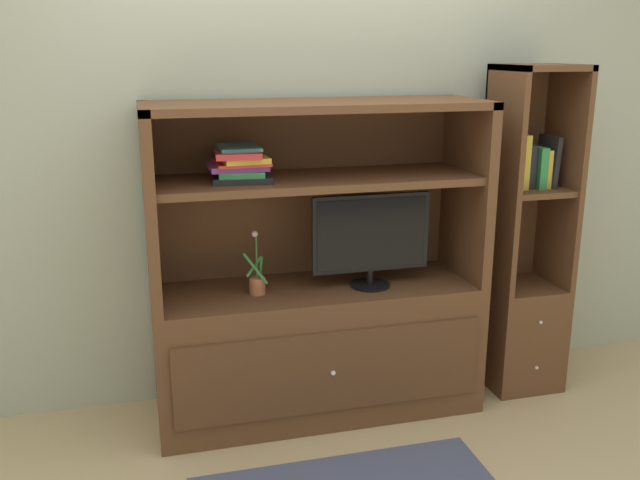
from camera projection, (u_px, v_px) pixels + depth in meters
ground_plane at (339, 448)px, 3.21m from camera, size 8.00×8.00×0.00m
painted_rear_wall at (300, 127)px, 3.54m from camera, size 6.00×0.10×2.80m
media_console at (317, 316)px, 3.46m from camera, size 1.60×0.57×1.55m
tv_monitor at (371, 237)px, 3.35m from camera, size 0.59×0.20×0.46m
potted_plant at (257, 282)px, 3.29m from camera, size 0.11×0.10×0.31m
magazine_stack at (240, 164)px, 3.15m from camera, size 0.30×0.35×0.16m
bookshelf_tall at (522, 281)px, 3.72m from camera, size 0.38×0.40×1.71m
upright_book_row at (531, 165)px, 3.54m from camera, size 0.24×0.18×0.28m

